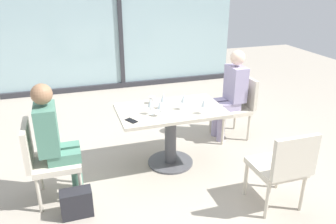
{
  "coord_description": "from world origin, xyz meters",
  "views": [
    {
      "loc": [
        -1.13,
        -3.47,
        2.2
      ],
      "look_at": [
        0.0,
        0.1,
        0.65
      ],
      "focal_mm": 35.9,
      "sensor_mm": 36.0,
      "label": 1
    }
  ],
  "objects_px": {
    "wine_glass_3": "(163,98)",
    "chair_front_right": "(283,165)",
    "dining_table_main": "(171,125)",
    "wine_glass_1": "(204,103)",
    "cell_phone_on_table": "(131,121)",
    "wine_glass_4": "(160,105)",
    "chair_far_right": "(237,104)",
    "coffee_cup": "(152,100)",
    "person_side_end": "(55,137)",
    "handbag_0": "(77,203)",
    "wine_glass_0": "(184,99)",
    "chair_side_end": "(46,157)",
    "person_far_right": "(231,91)",
    "wine_glass_2": "(151,103)"
  },
  "relations": [
    {
      "from": "wine_glass_3",
      "to": "chair_front_right",
      "type": "bearing_deg",
      "value": -54.88
    },
    {
      "from": "dining_table_main",
      "to": "wine_glass_3",
      "type": "distance_m",
      "value": 0.35
    },
    {
      "from": "wine_glass_1",
      "to": "wine_glass_3",
      "type": "xyz_separation_m",
      "value": [
        -0.39,
        0.29,
        0.0
      ]
    },
    {
      "from": "dining_table_main",
      "to": "cell_phone_on_table",
      "type": "relative_size",
      "value": 8.6
    },
    {
      "from": "wine_glass_4",
      "to": "chair_far_right",
      "type": "bearing_deg",
      "value": 25.47
    },
    {
      "from": "wine_glass_3",
      "to": "coffee_cup",
      "type": "relative_size",
      "value": 2.06
    },
    {
      "from": "person_side_end",
      "to": "wine_glass_4",
      "type": "relative_size",
      "value": 6.81
    },
    {
      "from": "coffee_cup",
      "to": "person_side_end",
      "type": "bearing_deg",
      "value": -155.02
    },
    {
      "from": "chair_front_right",
      "to": "handbag_0",
      "type": "height_order",
      "value": "chair_front_right"
    },
    {
      "from": "chair_far_right",
      "to": "handbag_0",
      "type": "xyz_separation_m",
      "value": [
        -2.31,
        -1.11,
        -0.36
      ]
    },
    {
      "from": "wine_glass_0",
      "to": "coffee_cup",
      "type": "height_order",
      "value": "wine_glass_0"
    },
    {
      "from": "wine_glass_3",
      "to": "wine_glass_0",
      "type": "bearing_deg",
      "value": -25.32
    },
    {
      "from": "wine_glass_0",
      "to": "cell_phone_on_table",
      "type": "relative_size",
      "value": 1.28
    },
    {
      "from": "cell_phone_on_table",
      "to": "handbag_0",
      "type": "height_order",
      "value": "cell_phone_on_table"
    },
    {
      "from": "chair_far_right",
      "to": "coffee_cup",
      "type": "height_order",
      "value": "chair_far_right"
    },
    {
      "from": "person_side_end",
      "to": "chair_far_right",
      "type": "bearing_deg",
      "value": 17.15
    },
    {
      "from": "wine_glass_1",
      "to": "wine_glass_0",
      "type": "bearing_deg",
      "value": 132.47
    },
    {
      "from": "wine_glass_1",
      "to": "handbag_0",
      "type": "height_order",
      "value": "wine_glass_1"
    },
    {
      "from": "chair_front_right",
      "to": "wine_glass_0",
      "type": "distance_m",
      "value": 1.3
    },
    {
      "from": "person_side_end",
      "to": "cell_phone_on_table",
      "type": "xyz_separation_m",
      "value": [
        0.79,
        0.1,
        0.03
      ]
    },
    {
      "from": "chair_far_right",
      "to": "chair_side_end",
      "type": "bearing_deg",
      "value": -163.54
    },
    {
      "from": "chair_side_end",
      "to": "coffee_cup",
      "type": "relative_size",
      "value": 9.67
    },
    {
      "from": "chair_side_end",
      "to": "chair_far_right",
      "type": "distance_m",
      "value": 2.66
    },
    {
      "from": "person_far_right",
      "to": "wine_glass_3",
      "type": "bearing_deg",
      "value": -159.39
    },
    {
      "from": "chair_side_end",
      "to": "chair_front_right",
      "type": "distance_m",
      "value": 2.33
    },
    {
      "from": "cell_phone_on_table",
      "to": "wine_glass_2",
      "type": "bearing_deg",
      "value": -1.94
    },
    {
      "from": "dining_table_main",
      "to": "chair_far_right",
      "type": "height_order",
      "value": "chair_far_right"
    },
    {
      "from": "dining_table_main",
      "to": "cell_phone_on_table",
      "type": "xyz_separation_m",
      "value": [
        -0.51,
        -0.2,
        0.21
      ]
    },
    {
      "from": "wine_glass_1",
      "to": "handbag_0",
      "type": "bearing_deg",
      "value": -164.77
    },
    {
      "from": "chair_side_end",
      "to": "wine_glass_4",
      "type": "xyz_separation_m",
      "value": [
        1.24,
        0.13,
        0.37
      ]
    },
    {
      "from": "chair_far_right",
      "to": "wine_glass_3",
      "type": "height_order",
      "value": "wine_glass_3"
    },
    {
      "from": "person_side_end",
      "to": "wine_glass_1",
      "type": "bearing_deg",
      "value": 1.64
    },
    {
      "from": "cell_phone_on_table",
      "to": "wine_glass_4",
      "type": "bearing_deg",
      "value": -22.38
    },
    {
      "from": "wine_glass_0",
      "to": "handbag_0",
      "type": "distance_m",
      "value": 1.61
    },
    {
      "from": "wine_glass_2",
      "to": "wine_glass_3",
      "type": "distance_m",
      "value": 0.22
    },
    {
      "from": "chair_front_right",
      "to": "wine_glass_2",
      "type": "bearing_deg",
      "value": 133.62
    },
    {
      "from": "dining_table_main",
      "to": "person_side_end",
      "type": "height_order",
      "value": "person_side_end"
    },
    {
      "from": "wine_glass_2",
      "to": "wine_glass_4",
      "type": "distance_m",
      "value": 0.12
    },
    {
      "from": "person_far_right",
      "to": "wine_glass_4",
      "type": "height_order",
      "value": "person_far_right"
    },
    {
      "from": "chair_far_right",
      "to": "wine_glass_0",
      "type": "height_order",
      "value": "wine_glass_0"
    },
    {
      "from": "wine_glass_1",
      "to": "wine_glass_4",
      "type": "distance_m",
      "value": 0.49
    },
    {
      "from": "chair_front_right",
      "to": "cell_phone_on_table",
      "type": "height_order",
      "value": "chair_front_right"
    },
    {
      "from": "cell_phone_on_table",
      "to": "handbag_0",
      "type": "distance_m",
      "value": 1.0
    },
    {
      "from": "coffee_cup",
      "to": "handbag_0",
      "type": "distance_m",
      "value": 1.49
    },
    {
      "from": "handbag_0",
      "to": "chair_side_end",
      "type": "bearing_deg",
      "value": 123.33
    },
    {
      "from": "chair_far_right",
      "to": "wine_glass_0",
      "type": "xyz_separation_m",
      "value": [
        -1.0,
        -0.52,
        0.37
      ]
    },
    {
      "from": "dining_table_main",
      "to": "person_side_end",
      "type": "distance_m",
      "value": 1.35
    },
    {
      "from": "wine_glass_4",
      "to": "wine_glass_2",
      "type": "bearing_deg",
      "value": 133.41
    },
    {
      "from": "person_side_end",
      "to": "wine_glass_1",
      "type": "relative_size",
      "value": 6.81
    },
    {
      "from": "dining_table_main",
      "to": "wine_glass_4",
      "type": "relative_size",
      "value": 6.7
    }
  ]
}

